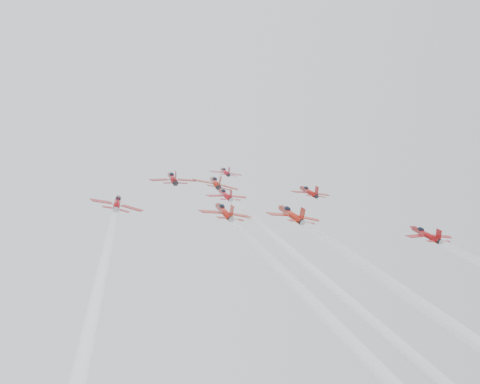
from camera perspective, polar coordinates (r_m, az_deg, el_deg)
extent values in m
cylinder|color=#A10F1F|center=(152.88, -1.40, 1.88)|extent=(0.97, 7.47, 6.30)
cone|color=#A10F1F|center=(158.16, -1.65, 2.18)|extent=(0.97, 2.12, 1.98)
cone|color=black|center=(148.04, -1.16, 1.59)|extent=(0.97, 1.43, 1.42)
ellipsoid|color=black|center=(154.81, -1.48, 2.15)|extent=(0.88, 2.01, 1.84)
cube|color=#A10F1F|center=(151.88, -2.26, 1.91)|extent=(3.59, 2.26, 1.07)
cube|color=#A10F1F|center=(152.55, -0.49, 1.74)|extent=(3.59, 2.26, 1.07)
cube|color=#A10F1F|center=(148.93, -1.17, 2.05)|extent=(0.11, 2.34, 2.37)
cube|color=#A10F1F|center=(148.73, -1.67, 1.69)|extent=(1.72, 1.12, 0.61)
cube|color=#A10F1F|center=(149.09, -0.74, 1.59)|extent=(1.72, 1.12, 0.61)
cylinder|color=maroon|center=(133.26, -6.39, 1.24)|extent=(1.23, 9.43, 7.96)
cone|color=maroon|center=(139.96, -6.50, 1.70)|extent=(1.23, 2.68, 2.49)
cone|color=black|center=(127.12, -6.28, 0.78)|extent=(1.23, 1.81, 1.79)
ellipsoid|color=black|center=(135.70, -6.41, 1.65)|extent=(1.11, 2.54, 2.32)
cube|color=maroon|center=(132.26, -7.68, 1.28)|extent=(4.53, 2.86, 1.35)
cube|color=maroon|center=(132.60, -5.09, 1.03)|extent=(4.53, 2.86, 1.35)
cube|color=maroon|center=(128.22, -6.25, 1.47)|extent=(0.13, 2.96, 2.99)
cube|color=maroon|center=(128.13, -7.00, 0.93)|extent=(2.18, 1.41, 0.77)
cube|color=maroon|center=(128.31, -5.61, 0.80)|extent=(2.18, 1.41, 0.77)
cylinder|color=maroon|center=(133.72, -2.34, 0.83)|extent=(1.21, 9.33, 7.87)
cone|color=maroon|center=(140.31, -2.64, 1.30)|extent=(1.21, 2.65, 2.47)
cone|color=black|center=(127.69, -2.03, 0.36)|extent=(1.21, 1.79, 1.77)
ellipsoid|color=black|center=(136.12, -2.43, 1.24)|extent=(1.10, 2.51, 2.30)
cube|color=maroon|center=(132.52, -3.57, 0.86)|extent=(4.48, 2.83, 1.33)
cube|color=maroon|center=(133.28, -1.03, 0.62)|extent=(4.48, 2.83, 1.33)
cube|color=maroon|center=(128.77, -2.03, 1.04)|extent=(0.13, 2.93, 2.96)
cube|color=maroon|center=(128.57, -2.77, 0.51)|extent=(2.15, 1.39, 0.76)
cube|color=maroon|center=(128.98, -1.41, 0.38)|extent=(2.15, 1.39, 0.76)
cylinder|color=maroon|center=(138.43, 6.57, -0.01)|extent=(1.08, 8.29, 6.99)
cone|color=maroon|center=(144.11, 5.95, 0.43)|extent=(1.08, 2.35, 2.19)
cone|color=black|center=(133.25, 7.18, -0.44)|extent=(1.08, 1.59, 1.58)
ellipsoid|color=black|center=(140.50, 6.36, 0.36)|extent=(0.98, 2.23, 2.04)
cube|color=maroon|center=(136.98, 5.60, 0.01)|extent=(3.98, 2.51, 1.18)
cube|color=maroon|center=(138.46, 7.70, -0.19)|extent=(3.98, 2.51, 1.18)
cube|color=maroon|center=(134.18, 7.12, 0.14)|extent=(0.12, 2.60, 2.63)
cube|color=maroon|center=(133.78, 6.51, -0.31)|extent=(1.91, 1.24, 0.68)
cube|color=maroon|center=(134.57, 7.63, -0.42)|extent=(1.91, 1.24, 0.68)
cylinder|color=#A60F19|center=(120.50, -1.38, -0.30)|extent=(0.97, 7.47, 6.30)
cone|color=#A60F19|center=(125.74, -1.68, 0.16)|extent=(0.97, 2.12, 1.97)
cone|color=black|center=(115.70, -1.07, -0.77)|extent=(0.97, 1.43, 1.42)
ellipsoid|color=black|center=(122.40, -1.47, 0.08)|extent=(0.88, 2.01, 1.84)
cube|color=#A60F19|center=(119.50, -2.46, -0.28)|extent=(3.59, 2.26, 1.07)
cube|color=#A60F19|center=(120.19, -0.22, -0.49)|extent=(3.59, 2.26, 1.07)
cube|color=#A60F19|center=(116.54, -1.08, -0.16)|extent=(0.11, 2.34, 2.37)
cube|color=#A60F19|center=(116.37, -1.72, -0.63)|extent=(1.72, 1.12, 0.61)
cube|color=#A60F19|center=(116.74, -0.53, -0.74)|extent=(1.72, 1.12, 0.61)
cylinder|color=white|center=(77.40, 2.84, -6.65)|extent=(1.23, 62.48, 50.87)
cylinder|color=maroon|center=(102.37, -11.58, -1.08)|extent=(1.03, 7.96, 6.72)
cone|color=maroon|center=(107.98, -11.43, -0.46)|extent=(1.03, 2.26, 2.10)
cone|color=black|center=(97.22, -11.73, -1.71)|extent=(1.03, 1.53, 1.51)
ellipsoid|color=black|center=(104.39, -11.50, -0.59)|extent=(0.94, 2.14, 1.96)
cube|color=maroon|center=(101.75, -13.02, -1.06)|extent=(3.82, 2.41, 1.14)
cube|color=maroon|center=(101.59, -10.17, -1.33)|extent=(3.82, 2.41, 1.14)
cube|color=maroon|center=(98.09, -11.64, -0.93)|extent=(0.11, 2.50, 2.53)
cube|color=maroon|center=(98.19, -12.46, -1.52)|extent=(1.84, 1.19, 0.65)
cube|color=maroon|center=(98.11, -10.93, -1.67)|extent=(1.84, 1.19, 0.65)
cylinder|color=white|center=(56.39, -14.00, -11.05)|extent=(1.32, 66.61, 54.22)
cylinder|color=#A01A0F|center=(104.02, -1.50, -1.93)|extent=(1.10, 8.48, 7.15)
cone|color=#A01A0F|center=(109.94, -1.89, -1.23)|extent=(1.10, 2.41, 2.24)
cone|color=black|center=(98.60, -1.09, -2.64)|extent=(1.10, 1.63, 1.61)
ellipsoid|color=black|center=(106.15, -1.62, -1.39)|extent=(1.00, 2.28, 2.09)
cube|color=#A01A0F|center=(102.89, -2.93, -1.92)|extent=(4.07, 2.57, 1.21)
cube|color=#A01A0F|center=(103.68, 0.03, -2.18)|extent=(4.07, 2.57, 1.21)
cube|color=#A01A0F|center=(99.51, -1.10, -1.81)|extent=(0.12, 2.66, 2.69)
cube|color=#A01A0F|center=(99.36, -1.96, -2.44)|extent=(1.96, 1.27, 0.69)
cube|color=#A01A0F|center=(99.79, -0.37, -2.57)|extent=(1.96, 1.27, 0.69)
cylinder|color=white|center=(56.05, 5.16, -13.37)|extent=(1.40, 70.97, 57.77)
cylinder|color=#A91E10|center=(109.31, 4.90, -2.17)|extent=(1.18, 9.11, 7.69)
cone|color=#A91E10|center=(115.55, 4.14, -1.45)|extent=(1.18, 2.59, 2.41)
cone|color=black|center=(103.62, 5.67, -2.91)|extent=(1.18, 1.75, 1.73)
ellipsoid|color=black|center=(111.55, 4.64, -1.62)|extent=(1.08, 2.45, 2.24)
cube|color=#A91E10|center=(107.79, 3.51, -2.17)|extent=(4.38, 2.76, 1.30)
cube|color=#A91E10|center=(109.28, 6.47, -2.42)|extent=(4.38, 2.76, 1.30)
cube|color=#A91E10|center=(104.58, 5.59, -2.06)|extent=(0.13, 2.86, 2.89)
cube|color=#A91E10|center=(104.24, 4.73, -2.70)|extent=(2.10, 1.36, 0.74)
cube|color=#A91E10|center=(105.04, 6.31, -2.84)|extent=(2.10, 1.36, 0.74)
cylinder|color=white|center=(59.94, 17.50, -13.81)|extent=(1.51, 76.27, 62.09)
cylinder|color=maroon|center=(111.11, 17.25, -3.90)|extent=(0.99, 7.62, 6.43)
cone|color=maroon|center=(115.91, 16.08, -3.23)|extent=(0.99, 2.16, 2.01)
cone|color=black|center=(106.76, 18.42, -4.56)|extent=(0.99, 1.46, 1.45)
ellipsoid|color=black|center=(112.82, 16.83, -3.42)|extent=(0.90, 2.05, 1.87)
cube|color=maroon|center=(109.39, 16.27, -3.93)|extent=(3.66, 2.31, 1.09)
cube|color=maroon|center=(111.63, 18.51, -4.09)|extent=(3.66, 2.31, 1.09)
cube|color=maroon|center=(107.48, 18.25, -3.86)|extent=(0.11, 2.39, 2.42)
cube|color=maroon|center=(106.94, 17.60, -4.40)|extent=(1.76, 1.14, 0.62)
cube|color=maroon|center=(108.13, 18.79, -4.47)|extent=(1.76, 1.14, 0.62)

